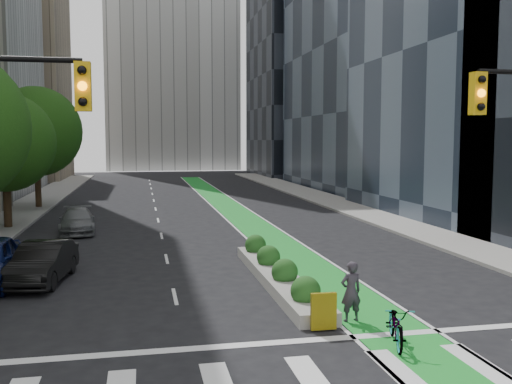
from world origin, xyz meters
name	(u,v)px	position (x,y,z in m)	size (l,w,h in m)	color
ground	(298,360)	(0.00, 0.00, 0.00)	(160.00, 160.00, 0.00)	black
sidewalk_left	(6,221)	(-11.80, 25.00, 0.07)	(3.60, 90.00, 0.15)	gray
sidewalk_right	(364,212)	(11.80, 25.00, 0.07)	(3.60, 90.00, 0.15)	gray
bike_lane_paint	(229,207)	(3.00, 30.00, 0.01)	(2.20, 70.00, 0.01)	#1B952B
building_tan_far	(7,77)	(-20.00, 66.00, 13.00)	(14.00, 16.00, 26.00)	tan
building_dark_end	(305,78)	(20.00, 68.00, 14.00)	(14.00, 18.00, 28.00)	black
tree_midfar	(5,143)	(-11.00, 22.00, 4.95)	(5.60, 5.60, 7.76)	black
tree_far	(36,132)	(-11.00, 32.00, 5.69)	(6.60, 6.60, 9.00)	black
median_planter	(277,273)	(1.20, 7.04, 0.37)	(1.20, 10.26, 1.10)	gray
bicycle	(396,324)	(2.67, 0.49, 0.52)	(0.69, 1.99, 1.05)	gray
cyclist	(351,292)	(2.21, 2.44, 0.86)	(0.63, 0.41, 1.73)	#322D36
parked_car_left_mid	(42,263)	(-7.03, 8.79, 0.73)	(1.54, 4.40, 1.45)	black
parked_car_left_far	(77,221)	(-7.00, 19.96, 0.66)	(1.85, 4.55, 1.32)	#5C5F62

